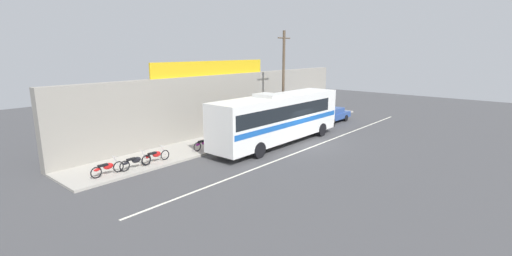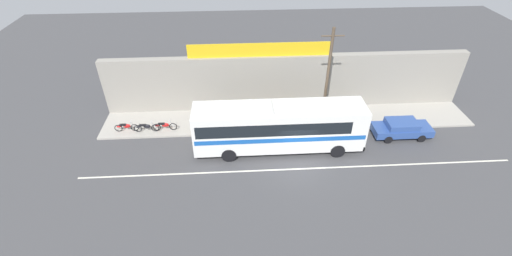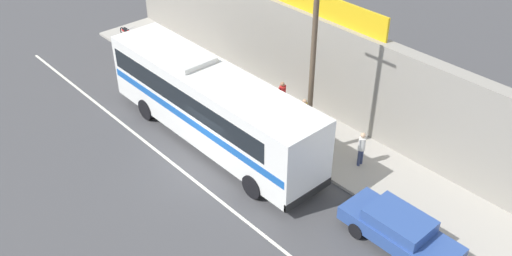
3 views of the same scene
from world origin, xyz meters
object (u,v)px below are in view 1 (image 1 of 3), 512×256
object	(u,v)px
motorcycle_purple	(135,161)
pedestrian_near_shop	(260,119)
motorcycle_red	(204,143)
motorcycle_green	(107,168)
parked_car	(332,115)
utility_pole	(283,79)
pedestrian_by_curb	(286,113)
pedestrian_far_left	(243,121)
motorcycle_black	(155,156)
intercity_bus	(278,116)

from	to	relation	value
motorcycle_purple	pedestrian_near_shop	world-z (taller)	pedestrian_near_shop
motorcycle_red	motorcycle_green	bearing A→B (deg)	179.22
parked_car	pedestrian_near_shop	xyz separation A→B (m)	(-7.36, 2.69, 0.35)
motorcycle_red	utility_pole	bearing A→B (deg)	-1.51
motorcycle_red	motorcycle_purple	bearing A→B (deg)	-179.38
pedestrian_by_curb	pedestrian_far_left	bearing A→B (deg)	174.73
motorcycle_black	pedestrian_near_shop	size ratio (longest dim) A/B	1.16
intercity_bus	pedestrian_near_shop	distance (m)	4.43
utility_pole	pedestrian_near_shop	xyz separation A→B (m)	(-1.46, 1.26, -3.26)
intercity_bus	pedestrian_by_curb	distance (m)	6.90
motorcycle_purple	pedestrian_far_left	bearing A→B (deg)	7.82
parked_car	utility_pole	distance (m)	7.07
pedestrian_by_curb	pedestrian_near_shop	xyz separation A→B (m)	(-3.51, 0.13, -0.01)
parked_car	pedestrian_far_left	world-z (taller)	pedestrian_far_left
pedestrian_far_left	pedestrian_by_curb	bearing A→B (deg)	-5.27
pedestrian_by_curb	pedestrian_far_left	xyz separation A→B (m)	(-5.33, 0.49, -0.00)
motorcycle_purple	motorcycle_red	size ratio (longest dim) A/B	1.06
motorcycle_purple	pedestrian_far_left	xyz separation A→B (m)	(10.57, 1.45, 0.52)
utility_pole	motorcycle_red	xyz separation A→B (m)	(-8.65, 0.23, -3.78)
parked_car	motorcycle_red	distance (m)	14.65
motorcycle_red	parked_car	bearing A→B (deg)	-6.49
motorcycle_green	utility_pole	bearing A→B (deg)	-1.19
parked_car	utility_pole	size ratio (longest dim) A/B	0.54
utility_pole	motorcycle_green	xyz separation A→B (m)	(-15.41, 0.32, -3.78)
motorcycle_black	pedestrian_near_shop	xyz separation A→B (m)	(10.97, 0.99, 0.52)
motorcycle_red	pedestrian_by_curb	distance (m)	10.75
motorcycle_green	pedestrian_far_left	bearing A→B (deg)	6.12
pedestrian_far_left	motorcycle_black	bearing A→B (deg)	-171.62
intercity_bus	motorcycle_red	world-z (taller)	intercity_bus
parked_car	motorcycle_black	size ratio (longest dim) A/B	2.33
utility_pole	motorcycle_green	distance (m)	15.87
motorcycle_purple	pedestrian_by_curb	xyz separation A→B (m)	(15.89, 0.96, 0.53)
utility_pole	pedestrian_far_left	bearing A→B (deg)	153.63
utility_pole	motorcycle_green	world-z (taller)	utility_pole
utility_pole	motorcycle_black	xyz separation A→B (m)	(-12.43, 0.27, -3.78)
intercity_bus	pedestrian_by_curb	world-z (taller)	intercity_bus
motorcycle_red	pedestrian_by_curb	world-z (taller)	pedestrian_by_curb
motorcycle_purple	pedestrian_far_left	size ratio (longest dim) A/B	1.19
motorcycle_green	pedestrian_far_left	world-z (taller)	pedestrian_far_left
motorcycle_green	pedestrian_near_shop	world-z (taller)	pedestrian_near_shop
pedestrian_far_left	utility_pole	bearing A→B (deg)	-26.37
intercity_bus	motorcycle_green	size ratio (longest dim) A/B	6.51
utility_pole	motorcycle_purple	distance (m)	14.34
utility_pole	intercity_bus	bearing A→B (deg)	-148.28
parked_car	motorcycle_purple	size ratio (longest dim) A/B	2.27
motorcycle_black	parked_car	bearing A→B (deg)	-5.30
utility_pole	motorcycle_red	size ratio (longest dim) A/B	4.42
motorcycle_purple	pedestrian_by_curb	bearing A→B (deg)	3.45
motorcycle_black	motorcycle_red	size ratio (longest dim) A/B	1.03
parked_car	pedestrian_far_left	xyz separation A→B (m)	(-9.18, 3.05, 0.35)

